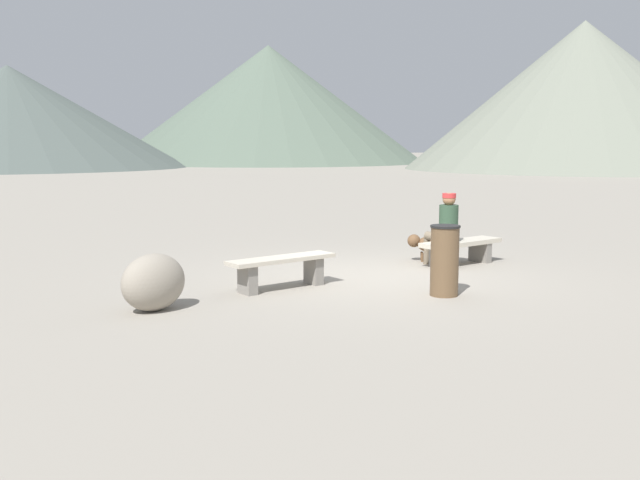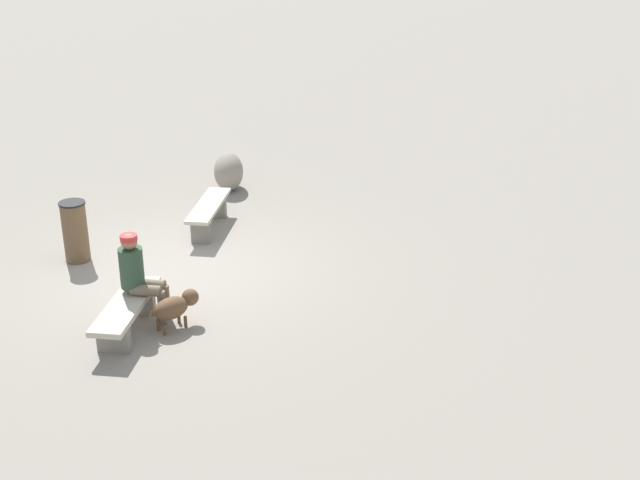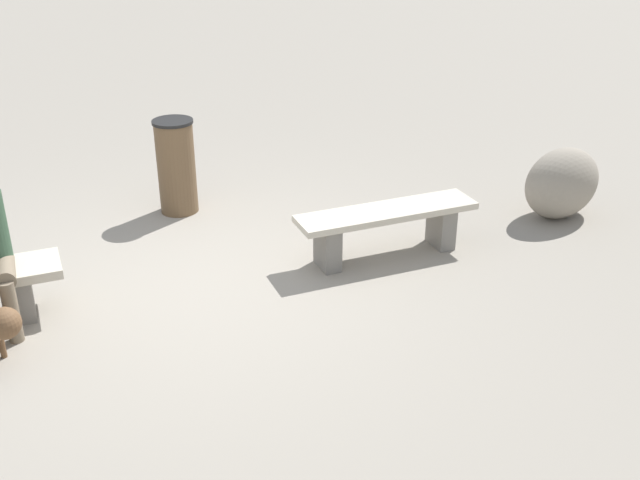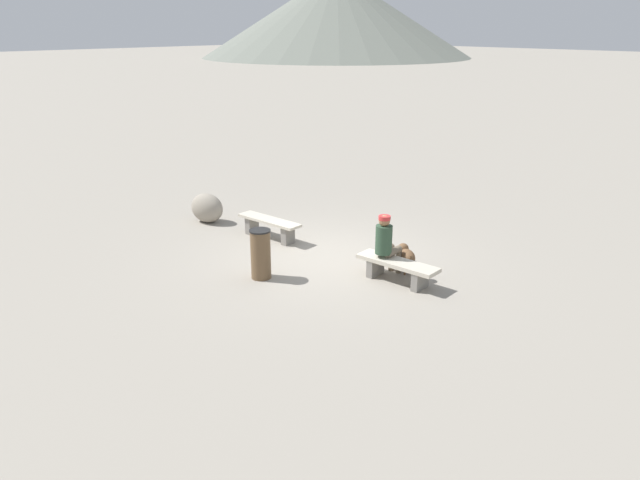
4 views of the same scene
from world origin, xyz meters
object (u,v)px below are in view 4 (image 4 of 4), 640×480
at_px(bench_right, 397,267).
at_px(seated_person, 386,241).
at_px(dog, 406,255).
at_px(trash_bin, 261,254).
at_px(bench_left, 269,225).
at_px(boulder, 207,208).

xyz_separation_m(bench_right, seated_person, (-0.34, 0.06, 0.42)).
distance_m(seated_person, dog, 0.67).
height_order(bench_right, trash_bin, trash_bin).
distance_m(bench_left, boulder, 2.03).
distance_m(dog, trash_bin, 2.87).
bearing_deg(seated_person, trash_bin, -136.92).
bearing_deg(boulder, dog, 9.95).
relative_size(trash_bin, boulder, 1.11).
bearing_deg(seated_person, bench_right, -13.79).
bearing_deg(bench_left, dog, 6.69).
bearing_deg(seated_person, bench_left, 178.62).
bearing_deg(bench_right, seated_person, 165.59).
bearing_deg(bench_left, trash_bin, -48.97).
bearing_deg(bench_right, dog, 107.72).
xyz_separation_m(seated_person, boulder, (-5.29, -0.42, -0.35)).
relative_size(dog, boulder, 0.74).
height_order(trash_bin, boulder, trash_bin).
bearing_deg(trash_bin, bench_left, 135.47).
height_order(dog, trash_bin, trash_bin).
distance_m(dog, boulder, 5.47).
relative_size(seated_person, dog, 1.93).
bearing_deg(seated_person, dog, 75.58).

